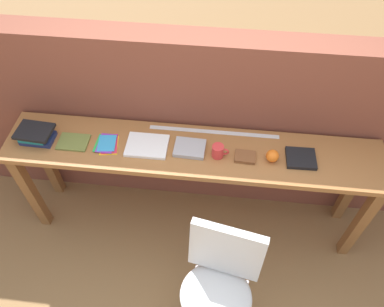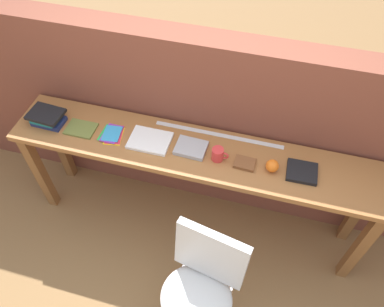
{
  "view_description": "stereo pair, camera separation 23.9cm",
  "coord_description": "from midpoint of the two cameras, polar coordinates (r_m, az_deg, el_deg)",
  "views": [
    {
      "loc": [
        0.16,
        -1.26,
        2.74
      ],
      "look_at": [
        0.0,
        0.25,
        0.9
      ],
      "focal_mm": 35.0,
      "sensor_mm": 36.0,
      "label": 1
    },
    {
      "loc": [
        0.4,
        -1.22,
        2.74
      ],
      "look_at": [
        0.0,
        0.25,
        0.9
      ],
      "focal_mm": 35.0,
      "sensor_mm": 36.0,
      "label": 2
    }
  ],
  "objects": [
    {
      "name": "ground_plane",
      "position": [
        3.02,
        -2.86,
        -14.79
      ],
      "size": [
        40.0,
        40.0,
        0.0
      ],
      "primitive_type": "plane",
      "color": "olive"
    },
    {
      "name": "sideboard",
      "position": [
        2.54,
        -2.56,
        -1.59
      ],
      "size": [
        2.5,
        0.44,
        0.88
      ],
      "color": "#996033",
      "rests_on": "ground"
    },
    {
      "name": "book_repair_rightmost",
      "position": [
        2.44,
        13.62,
        -0.88
      ],
      "size": [
        0.19,
        0.17,
        0.03
      ],
      "primitive_type": "cube",
      "rotation": [
        0.0,
        0.0,
        0.02
      ],
      "color": "black",
      "rests_on": "sideboard"
    },
    {
      "name": "mug",
      "position": [
        2.36,
        1.15,
        0.19
      ],
      "size": [
        0.11,
        0.08,
        0.09
      ],
      "color": "red",
      "rests_on": "sideboard"
    },
    {
      "name": "pamphlet_pile_colourful",
      "position": [
        2.55,
        -15.42,
        1.26
      ],
      "size": [
        0.16,
        0.19,
        0.01
      ],
      "color": "yellow",
      "rests_on": "sideboard"
    },
    {
      "name": "magazine_cycling",
      "position": [
        2.63,
        -20.14,
        1.5
      ],
      "size": [
        0.2,
        0.15,
        0.01
      ],
      "primitive_type": "cube",
      "rotation": [
        0.0,
        0.0,
        0.0
      ],
      "color": "olive",
      "rests_on": "sideboard"
    },
    {
      "name": "ruler_metal_back_edge",
      "position": [
        2.53,
        0.67,
        3.15
      ],
      "size": [
        0.88,
        0.03,
        0.0
      ],
      "primitive_type": "cube",
      "color": "silver",
      "rests_on": "sideboard"
    },
    {
      "name": "brick_wall_back",
      "position": [
        2.75,
        -1.61,
        4.13
      ],
      "size": [
        6.0,
        0.2,
        1.51
      ],
      "primitive_type": "cube",
      "color": "brown",
      "rests_on": "ground"
    },
    {
      "name": "sports_ball_small",
      "position": [
        2.38,
        9.39,
        -0.55
      ],
      "size": [
        0.08,
        0.08,
        0.08
      ],
      "primitive_type": "sphere",
      "color": "orange",
      "rests_on": "sideboard"
    },
    {
      "name": "book_open_centre",
      "position": [
        2.47,
        -9.62,
        1.03
      ],
      "size": [
        0.27,
        0.2,
        0.02
      ],
      "primitive_type": "cube",
      "rotation": [
        0.0,
        0.0,
        -0.0
      ],
      "color": "white",
      "rests_on": "sideboard"
    },
    {
      "name": "chair_white_moulded",
      "position": [
        2.37,
        1.16,
        -19.0
      ],
      "size": [
        0.52,
        0.53,
        0.89
      ],
      "color": "silver",
      "rests_on": "ground"
    },
    {
      "name": "leather_journal_brown",
      "position": [
        2.39,
        5.27,
        -0.68
      ],
      "size": [
        0.13,
        0.11,
        0.02
      ],
      "primitive_type": "cube",
      "rotation": [
        0.0,
        0.0,
        -0.04
      ],
      "color": "brown",
      "rests_on": "sideboard"
    },
    {
      "name": "book_grey_hardcover",
      "position": [
        2.42,
        -3.17,
        0.66
      ],
      "size": [
        0.21,
        0.17,
        0.03
      ],
      "primitive_type": "cube",
      "rotation": [
        0.0,
        0.0,
        -0.04
      ],
      "color": "#9E9EA3",
      "rests_on": "sideboard"
    },
    {
      "name": "book_stack_leftmost",
      "position": [
        2.71,
        -25.1,
        2.44
      ],
      "size": [
        0.24,
        0.19,
        0.09
      ],
      "color": "navy",
      "rests_on": "sideboard"
    }
  ]
}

